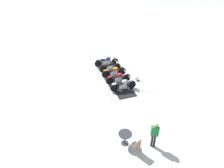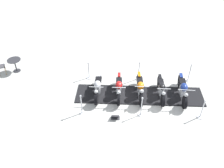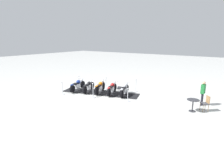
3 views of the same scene
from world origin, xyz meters
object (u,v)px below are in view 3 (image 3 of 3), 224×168
(stanchion_right_mid, at_px, (106,85))
(stanchion_right_front, at_px, (136,87))
(bystander_person, at_px, (203,91))
(cafe_chair_near_table, at_px, (206,102))
(motorcycle_maroon, at_px, (112,88))
(stanchion_right_rear, at_px, (79,83))
(motorcycle_chrome, at_px, (125,89))
(stanchion_left_mid, at_px, (93,93))
(cafe_table, at_px, (193,103))
(stanchion_left_rear, at_px, (62,90))
(motorcycle_black, at_px, (89,86))
(motorcycle_navy, at_px, (78,85))
(stanchion_left_front, at_px, (128,98))
(motorcycle_copper, at_px, (100,87))
(info_placard, at_px, (119,88))

(stanchion_right_mid, relative_size, stanchion_right_front, 0.98)
(bystander_person, bearing_deg, cafe_chair_near_table, 115.11)
(motorcycle_maroon, height_order, stanchion_right_rear, stanchion_right_rear)
(motorcycle_chrome, relative_size, stanchion_left_mid, 1.81)
(stanchion_left_mid, bearing_deg, cafe_table, -78.11)
(stanchion_right_rear, distance_m, stanchion_left_rear, 2.73)
(motorcycle_maroon, relative_size, stanchion_left_rear, 1.95)
(stanchion_right_front, distance_m, cafe_chair_near_table, 5.78)
(motorcycle_black, xyz_separation_m, cafe_chair_near_table, (0.90, -8.87, 0.09))
(stanchion_left_rear, distance_m, cafe_chair_near_table, 10.45)
(motorcycle_black, relative_size, stanchion_right_mid, 1.85)
(stanchion_left_rear, height_order, stanchion_left_mid, stanchion_left_mid)
(motorcycle_maroon, xyz_separation_m, motorcycle_navy, (-0.84, 3.03, 0.01))
(stanchion_left_front, relative_size, stanchion_right_rear, 1.00)
(motorcycle_navy, bearing_deg, stanchion_right_rear, 27.70)
(motorcycle_copper, relative_size, stanchion_left_front, 2.09)
(info_placard, distance_m, cafe_table, 6.79)
(motorcycle_copper, relative_size, info_placard, 4.85)
(motorcycle_maroon, bearing_deg, bystander_person, -94.75)
(motorcycle_chrome, xyz_separation_m, stanchion_right_rear, (-0.02, 5.00, -0.19))
(info_placard, height_order, bystander_person, bystander_person)
(motorcycle_black, relative_size, cafe_table, 2.64)
(motorcycle_maroon, relative_size, stanchion_right_mid, 1.91)
(stanchion_left_rear, xyz_separation_m, stanchion_right_front, (4.10, -4.49, 0.05))
(cafe_chair_near_table, bearing_deg, stanchion_right_mid, -43.57)
(motorcycle_navy, bearing_deg, stanchion_right_mid, -55.07)
(motorcycle_navy, height_order, bystander_person, bystander_person)
(stanchion_left_mid, relative_size, cafe_table, 1.49)
(motorcycle_copper, distance_m, info_placard, 2.04)
(motorcycle_navy, height_order, stanchion_right_front, stanchion_right_front)
(motorcycle_copper, relative_size, stanchion_left_mid, 1.86)
(motorcycle_maroon, bearing_deg, stanchion_left_rear, 109.95)
(motorcycle_maroon, distance_m, stanchion_left_rear, 4.02)
(stanchion_left_mid, relative_size, bystander_person, 0.68)
(motorcycle_maroon, xyz_separation_m, info_placard, (1.57, 0.32, -0.43))
(stanchion_right_mid, bearing_deg, cafe_chair_near_table, -94.69)
(stanchion_left_mid, distance_m, cafe_table, 6.99)
(motorcycle_black, distance_m, stanchion_right_rear, 2.15)
(motorcycle_chrome, height_order, motorcycle_black, motorcycle_chrome)
(motorcycle_copper, relative_size, motorcycle_navy, 0.94)
(motorcycle_black, bearing_deg, motorcycle_chrome, -90.34)
(motorcycle_black, distance_m, info_placard, 2.76)
(motorcycle_black, relative_size, stanchion_right_front, 1.81)
(motorcycle_copper, bearing_deg, cafe_table, -106.98)
(info_placard, bearing_deg, motorcycle_chrome, -59.82)
(motorcycle_maroon, height_order, cafe_table, motorcycle_maroon)
(stanchion_left_rear, bearing_deg, stanchion_right_rear, 15.71)
(motorcycle_black, xyz_separation_m, stanchion_left_mid, (-1.06, -1.39, -0.12))
(stanchion_left_rear, bearing_deg, bystander_person, -69.30)
(stanchion_left_mid, height_order, cafe_table, stanchion_left_mid)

